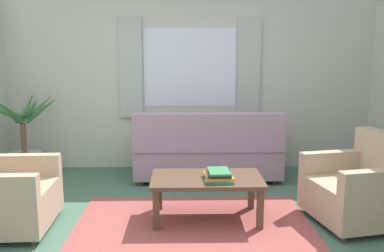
# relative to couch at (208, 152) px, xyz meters

# --- Properties ---
(ground_plane) EXTENTS (6.24, 6.24, 0.00)m
(ground_plane) POSITION_rel_couch_xyz_m (-0.22, -1.61, -0.37)
(ground_plane) COLOR #476B56
(wall_back) EXTENTS (5.32, 0.12, 2.60)m
(wall_back) POSITION_rel_couch_xyz_m (-0.22, 0.65, 0.93)
(wall_back) COLOR beige
(wall_back) RESTS_ON ground_plane
(window_with_curtains) EXTENTS (1.98, 0.07, 1.40)m
(window_with_curtains) POSITION_rel_couch_xyz_m (-0.22, 0.57, 1.08)
(window_with_curtains) COLOR white
(area_rug) EXTENTS (2.29, 1.72, 0.01)m
(area_rug) POSITION_rel_couch_xyz_m (-0.22, -1.61, -0.36)
(area_rug) COLOR #9E4C47
(area_rug) RESTS_ON ground_plane
(couch) EXTENTS (1.90, 0.82, 0.92)m
(couch) POSITION_rel_couch_xyz_m (0.00, 0.00, 0.00)
(couch) COLOR #998499
(couch) RESTS_ON ground_plane
(armchair_left) EXTENTS (0.85, 0.87, 0.88)m
(armchair_left) POSITION_rel_couch_xyz_m (-2.03, -1.56, -0.01)
(armchair_left) COLOR tan
(armchair_left) RESTS_ON ground_plane
(armchair_right) EXTENTS (0.97, 0.99, 0.88)m
(armchair_right) POSITION_rel_couch_xyz_m (1.43, -1.46, -0.01)
(armchair_right) COLOR tan
(armchair_right) RESTS_ON ground_plane
(coffee_table) EXTENTS (1.10, 0.64, 0.44)m
(coffee_table) POSITION_rel_couch_xyz_m (-0.09, -1.36, 0.01)
(coffee_table) COLOR brown
(coffee_table) RESTS_ON ground_plane
(book_stack_on_table) EXTENTS (0.29, 0.34, 0.10)m
(book_stack_on_table) POSITION_rel_couch_xyz_m (0.03, -1.45, 0.12)
(book_stack_on_table) COLOR #387F4C
(book_stack_on_table) RESTS_ON coffee_table
(potted_plant) EXTENTS (1.04, 1.10, 1.18)m
(potted_plant) POSITION_rel_couch_xyz_m (-2.43, 0.10, 0.10)
(potted_plant) COLOR #B7B2A8
(potted_plant) RESTS_ON ground_plane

